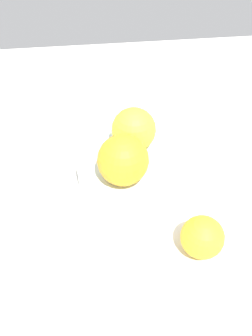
% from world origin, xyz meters
% --- Properties ---
extents(ground_plane, '(1.10, 1.10, 0.02)m').
position_xyz_m(ground_plane, '(0.00, 0.00, -0.01)').
color(ground_plane, silver).
extents(fruit_bowl, '(0.17, 0.17, 0.04)m').
position_xyz_m(fruit_bowl, '(0.00, 0.00, 0.02)').
color(fruit_bowl, silver).
rests_on(fruit_bowl, ground_plane).
extents(orange_in_bowl_0, '(0.08, 0.08, 0.08)m').
position_xyz_m(orange_in_bowl_0, '(0.04, -0.01, 0.08)').
color(orange_in_bowl_0, '#F9A823').
rests_on(orange_in_bowl_0, fruit_bowl).
extents(orange_in_bowl_1, '(0.08, 0.08, 0.08)m').
position_xyz_m(orange_in_bowl_1, '(-0.04, 0.02, 0.08)').
color(orange_in_bowl_1, yellow).
rests_on(orange_in_bowl_1, fruit_bowl).
extents(orange_loose_0, '(0.06, 0.06, 0.06)m').
position_xyz_m(orange_loose_0, '(0.17, 0.09, 0.03)').
color(orange_loose_0, yellow).
rests_on(orange_loose_0, ground_plane).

